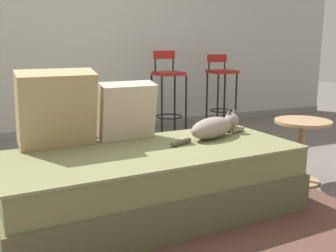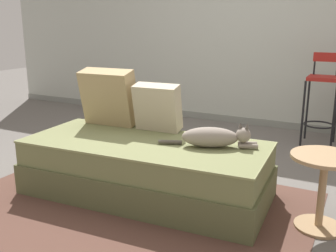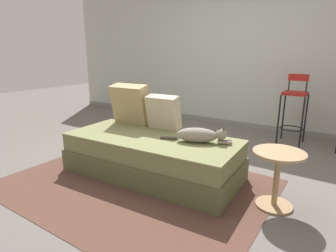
# 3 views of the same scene
# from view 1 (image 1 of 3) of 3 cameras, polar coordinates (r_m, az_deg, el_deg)

# --- Properties ---
(ground_plane) EXTENTS (16.00, 16.00, 0.00)m
(ground_plane) POSITION_cam_1_polar(r_m,az_deg,el_deg) (3.03, -5.00, -9.65)
(ground_plane) COLOR #66605B
(ground_plane) RESTS_ON ground
(wall_back_panel) EXTENTS (8.00, 0.10, 2.60)m
(wall_back_panel) POSITION_cam_1_polar(r_m,az_deg,el_deg) (5.00, -14.15, 13.75)
(wall_back_panel) COLOR #B7BCB2
(wall_back_panel) RESTS_ON ground
(wall_baseboard_trim) EXTENTS (8.00, 0.02, 0.09)m
(wall_baseboard_trim) POSITION_cam_1_polar(r_m,az_deg,el_deg) (5.06, -13.31, -0.56)
(wall_baseboard_trim) COLOR gray
(wall_baseboard_trim) RESTS_ON ground
(area_rug) EXTENTS (2.62, 1.95, 0.01)m
(area_rug) POSITION_cam_1_polar(r_m,az_deg,el_deg) (2.44, 0.69, -15.15)
(area_rug) COLOR brown
(area_rug) RESTS_ON ground
(couch) EXTENTS (1.97, 0.95, 0.44)m
(couch) POSITION_cam_1_polar(r_m,az_deg,el_deg) (2.60, -2.12, -8.02)
(couch) COLOR brown
(couch) RESTS_ON ground
(throw_pillow_corner) EXTENTS (0.50, 0.30, 0.51)m
(throw_pillow_corner) POSITION_cam_1_polar(r_m,az_deg,el_deg) (2.62, -15.84, 2.42)
(throw_pillow_corner) COLOR tan
(throw_pillow_corner) RESTS_ON couch
(throw_pillow_middle) EXTENTS (0.40, 0.23, 0.41)m
(throw_pillow_middle) POSITION_cam_1_polar(r_m,az_deg,el_deg) (2.76, -5.99, 2.23)
(throw_pillow_middle) COLOR beige
(throw_pillow_middle) RESTS_ON couch
(cat) EXTENTS (0.72, 0.33, 0.19)m
(cat) POSITION_cam_1_polar(r_m,az_deg,el_deg) (2.85, 6.78, -0.16)
(cat) COLOR gray
(cat) RESTS_ON couch
(bar_stool_near_window) EXTENTS (0.34, 0.34, 1.02)m
(bar_stool_near_window) POSITION_cam_1_polar(r_m,az_deg,el_deg) (4.81, 0.01, 5.61)
(bar_stool_near_window) COLOR black
(bar_stool_near_window) RESTS_ON ground
(bar_stool_by_doorway) EXTENTS (0.32, 0.32, 0.97)m
(bar_stool_by_doorway) POSITION_cam_1_polar(r_m,az_deg,el_deg) (5.16, 7.70, 6.14)
(bar_stool_by_doorway) COLOR black
(bar_stool_by_doorway) RESTS_ON ground
(side_table) EXTENTS (0.44, 0.44, 0.52)m
(side_table) POSITION_cam_1_polar(r_m,az_deg,el_deg) (3.32, 18.80, -2.23)
(side_table) COLOR tan
(side_table) RESTS_ON ground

